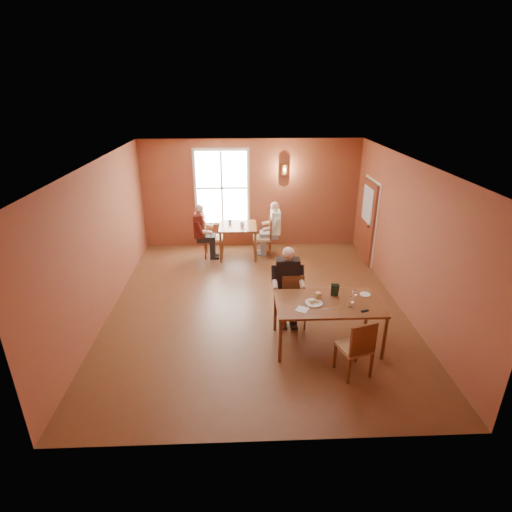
{
  "coord_description": "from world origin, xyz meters",
  "views": [
    {
      "loc": [
        -0.31,
        -7.33,
        4.28
      ],
      "look_at": [
        0.0,
        0.2,
        1.05
      ],
      "focal_mm": 28.0,
      "sensor_mm": 36.0,
      "label": 1
    }
  ],
  "objects_px": {
    "main_table": "(327,323)",
    "chair_empty": "(354,346)",
    "diner_main": "(295,292)",
    "diner_white": "(263,231)",
    "second_table": "(238,241)",
    "chair_diner_white": "(262,237)",
    "chair_diner_main": "(294,303)",
    "chair_diner_maroon": "(214,237)",
    "diner_maroon": "(212,231)"
  },
  "relations": [
    {
      "from": "diner_main",
      "to": "chair_diner_white",
      "type": "relative_size",
      "value": 1.38
    },
    {
      "from": "second_table",
      "to": "diner_white",
      "type": "distance_m",
      "value": 0.73
    },
    {
      "from": "main_table",
      "to": "diner_white",
      "type": "height_order",
      "value": "diner_white"
    },
    {
      "from": "diner_main",
      "to": "chair_empty",
      "type": "xyz_separation_m",
      "value": [
        0.77,
        -1.41,
        -0.22
      ]
    },
    {
      "from": "diner_main",
      "to": "chair_diner_white",
      "type": "xyz_separation_m",
      "value": [
        -0.41,
        3.49,
        -0.2
      ]
    },
    {
      "from": "chair_diner_white",
      "to": "chair_diner_main",
      "type": "bearing_deg",
      "value": -173.26
    },
    {
      "from": "main_table",
      "to": "diner_main",
      "type": "height_order",
      "value": "diner_main"
    },
    {
      "from": "chair_diner_white",
      "to": "chair_diner_maroon",
      "type": "distance_m",
      "value": 1.3
    },
    {
      "from": "chair_diner_main",
      "to": "diner_main",
      "type": "xyz_separation_m",
      "value": [
        0.0,
        -0.03,
        0.25
      ]
    },
    {
      "from": "chair_empty",
      "to": "diner_white",
      "type": "distance_m",
      "value": 5.04
    },
    {
      "from": "diner_main",
      "to": "second_table",
      "type": "xyz_separation_m",
      "value": [
        -1.06,
        3.49,
        -0.3
      ]
    },
    {
      "from": "chair_diner_main",
      "to": "chair_empty",
      "type": "xyz_separation_m",
      "value": [
        0.77,
        -1.44,
        0.03
      ]
    },
    {
      "from": "chair_diner_main",
      "to": "second_table",
      "type": "xyz_separation_m",
      "value": [
        -1.06,
        3.46,
        -0.05
      ]
    },
    {
      "from": "chair_diner_maroon",
      "to": "chair_empty",
      "type": "bearing_deg",
      "value": 26.83
    },
    {
      "from": "diner_main",
      "to": "chair_empty",
      "type": "bearing_deg",
      "value": 118.67
    },
    {
      "from": "chair_empty",
      "to": "diner_maroon",
      "type": "xyz_separation_m",
      "value": [
        -2.51,
        4.9,
        0.21
      ]
    },
    {
      "from": "main_table",
      "to": "chair_diner_white",
      "type": "distance_m",
      "value": 4.21
    },
    {
      "from": "diner_white",
      "to": "diner_maroon",
      "type": "xyz_separation_m",
      "value": [
        -1.36,
        0.0,
        0.01
      ]
    },
    {
      "from": "second_table",
      "to": "chair_diner_maroon",
      "type": "relative_size",
      "value": 0.89
    },
    {
      "from": "diner_main",
      "to": "diner_white",
      "type": "bearing_deg",
      "value": -83.8
    },
    {
      "from": "second_table",
      "to": "chair_empty",
      "type": "bearing_deg",
      "value": -69.54
    },
    {
      "from": "chair_empty",
      "to": "chair_diner_maroon",
      "type": "bearing_deg",
      "value": 98.93
    },
    {
      "from": "diner_main",
      "to": "diner_maroon",
      "type": "relative_size",
      "value": 1.02
    },
    {
      "from": "chair_empty",
      "to": "chair_diner_white",
      "type": "bearing_deg",
      "value": 85.62
    },
    {
      "from": "chair_diner_main",
      "to": "second_table",
      "type": "relative_size",
      "value": 0.98
    },
    {
      "from": "main_table",
      "to": "chair_empty",
      "type": "height_order",
      "value": "chair_empty"
    },
    {
      "from": "diner_main",
      "to": "chair_empty",
      "type": "height_order",
      "value": "diner_main"
    },
    {
      "from": "chair_diner_maroon",
      "to": "second_table",
      "type": "bearing_deg",
      "value": 90.0
    },
    {
      "from": "chair_diner_maroon",
      "to": "chair_diner_white",
      "type": "bearing_deg",
      "value": 90.0
    },
    {
      "from": "second_table",
      "to": "chair_diner_white",
      "type": "height_order",
      "value": "chair_diner_white"
    },
    {
      "from": "main_table",
      "to": "chair_diner_maroon",
      "type": "height_order",
      "value": "chair_diner_maroon"
    },
    {
      "from": "chair_empty",
      "to": "diner_maroon",
      "type": "height_order",
      "value": "diner_maroon"
    },
    {
      "from": "chair_diner_main",
      "to": "diner_main",
      "type": "distance_m",
      "value": 0.25
    },
    {
      "from": "chair_empty",
      "to": "diner_white",
      "type": "bearing_deg",
      "value": 85.29
    },
    {
      "from": "main_table",
      "to": "chair_diner_maroon",
      "type": "relative_size",
      "value": 1.65
    },
    {
      "from": "main_table",
      "to": "diner_white",
      "type": "relative_size",
      "value": 1.28
    },
    {
      "from": "main_table",
      "to": "diner_main",
      "type": "bearing_deg",
      "value": 128.88
    },
    {
      "from": "second_table",
      "to": "main_table",
      "type": "bearing_deg",
      "value": -69.24
    },
    {
      "from": "chair_diner_maroon",
      "to": "chair_diner_main",
      "type": "bearing_deg",
      "value": 26.27
    },
    {
      "from": "chair_diner_white",
      "to": "second_table",
      "type": "bearing_deg",
      "value": 90.0
    },
    {
      "from": "chair_empty",
      "to": "second_table",
      "type": "bearing_deg",
      "value": 92.56
    },
    {
      "from": "main_table",
      "to": "chair_diner_main",
      "type": "height_order",
      "value": "chair_diner_main"
    },
    {
      "from": "chair_diner_white",
      "to": "main_table",
      "type": "bearing_deg",
      "value": -167.54
    },
    {
      "from": "chair_empty",
      "to": "diner_white",
      "type": "relative_size",
      "value": 0.72
    },
    {
      "from": "chair_diner_white",
      "to": "chair_diner_maroon",
      "type": "height_order",
      "value": "chair_diner_maroon"
    },
    {
      "from": "diner_white",
      "to": "chair_diner_white",
      "type": "bearing_deg",
      "value": 90.0
    },
    {
      "from": "main_table",
      "to": "second_table",
      "type": "height_order",
      "value": "second_table"
    },
    {
      "from": "chair_diner_main",
      "to": "diner_white",
      "type": "relative_size",
      "value": 0.68
    },
    {
      "from": "diner_main",
      "to": "second_table",
      "type": "bearing_deg",
      "value": -73.13
    },
    {
      "from": "chair_diner_white",
      "to": "diner_maroon",
      "type": "relative_size",
      "value": 0.74
    }
  ]
}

